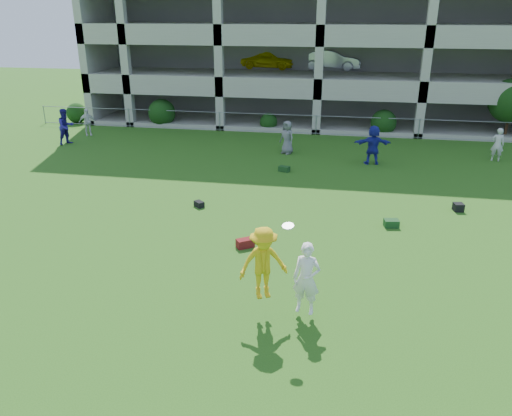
% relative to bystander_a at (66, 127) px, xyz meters
% --- Properties ---
extents(ground, '(100.00, 100.00, 0.00)m').
position_rel_bystander_a_xyz_m(ground, '(13.66, -14.24, -1.00)').
color(ground, '#235114').
rests_on(ground, ground).
extents(bystander_a, '(1.11, 1.20, 1.99)m').
position_rel_bystander_a_xyz_m(bystander_a, '(0.00, 0.00, 0.00)').
color(bystander_a, navy).
rests_on(bystander_a, ground).
extents(bystander_b, '(1.00, 0.86, 1.61)m').
position_rel_bystander_a_xyz_m(bystander_b, '(0.13, 2.14, -0.19)').
color(bystander_b, white).
rests_on(bystander_b, ground).
extents(bystander_c, '(1.01, 0.95, 1.74)m').
position_rel_bystander_a_xyz_m(bystander_c, '(12.44, 0.21, -0.13)').
color(bystander_c, slate).
rests_on(bystander_c, ground).
extents(bystander_d, '(1.84, 0.79, 1.92)m').
position_rel_bystander_a_xyz_m(bystander_d, '(16.79, -0.95, -0.04)').
color(bystander_d, '#21259A').
rests_on(bystander_d, ground).
extents(bystander_e, '(0.68, 0.53, 1.68)m').
position_rel_bystander_a_xyz_m(bystander_e, '(22.93, 0.69, -0.16)').
color(bystander_e, silver).
rests_on(bystander_e, ground).
extents(bag_red_a, '(0.62, 0.56, 0.28)m').
position_rel_bystander_a_xyz_m(bag_red_a, '(12.48, -11.17, -0.86)').
color(bag_red_a, '#5A130F').
rests_on(bag_red_a, ground).
extents(bag_black_b, '(0.46, 0.45, 0.22)m').
position_rel_bystander_a_xyz_m(bag_black_b, '(10.04, -8.04, -0.89)').
color(bag_black_b, black).
rests_on(bag_black_b, ground).
extents(bag_green_c, '(0.55, 0.43, 0.26)m').
position_rel_bystander_a_xyz_m(bag_green_c, '(17.20, -8.68, -0.87)').
color(bag_green_c, '#143819').
rests_on(bag_green_c, ground).
extents(crate_d, '(0.41, 0.41, 0.30)m').
position_rel_bystander_a_xyz_m(crate_d, '(19.80, -6.71, -0.85)').
color(crate_d, black).
rests_on(crate_d, ground).
extents(bag_green_g, '(0.57, 0.45, 0.25)m').
position_rel_bystander_a_xyz_m(bag_green_g, '(12.70, -2.96, -0.87)').
color(bag_green_g, '#133514').
rests_on(bag_green_g, ground).
extents(frisbee_contest, '(2.09, 1.13, 2.44)m').
position_rel_bystander_a_xyz_m(frisbee_contest, '(13.94, -14.81, 0.36)').
color(frisbee_contest, gold).
rests_on(frisbee_contest, ground).
extents(parking_garage, '(30.00, 14.00, 12.00)m').
position_rel_bystander_a_xyz_m(parking_garage, '(13.65, 13.46, 5.02)').
color(parking_garage, '#9E998C').
rests_on(parking_garage, ground).
extents(fence, '(36.06, 0.06, 1.20)m').
position_rel_bystander_a_xyz_m(fence, '(13.66, 4.76, -0.38)').
color(fence, gray).
rests_on(fence, ground).
extents(shrub_row, '(34.38, 2.52, 3.50)m').
position_rel_bystander_a_xyz_m(shrub_row, '(18.25, 5.46, 0.51)').
color(shrub_row, '#163D11').
rests_on(shrub_row, ground).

